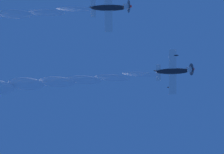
{
  "coord_description": "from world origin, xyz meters",
  "views": [
    {
      "loc": [
        1.69,
        32.08,
        1.92
      ],
      "look_at": [
        15.89,
        -1.33,
        79.37
      ],
      "focal_mm": 70.24,
      "sensor_mm": 36.0,
      "label": 1
    }
  ],
  "objects": [
    {
      "name": "airplane_lead",
      "position": [
        4.19,
        -5.26,
        80.07
      ],
      "size": [
        7.96,
        8.37,
        4.23
      ],
      "color": "#232328"
    },
    {
      "name": "airplane_left_wingman",
      "position": [
        10.92,
        11.02,
        81.6
      ],
      "size": [
        7.96,
        8.43,
        4.04
      ],
      "color": "#232328"
    },
    {
      "name": "smoke_trail_lead",
      "position": [
        31.71,
        5.81,
        74.79
      ],
      "size": [
        37.3,
        16.43,
        8.86
      ],
      "color": "white"
    }
  ]
}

